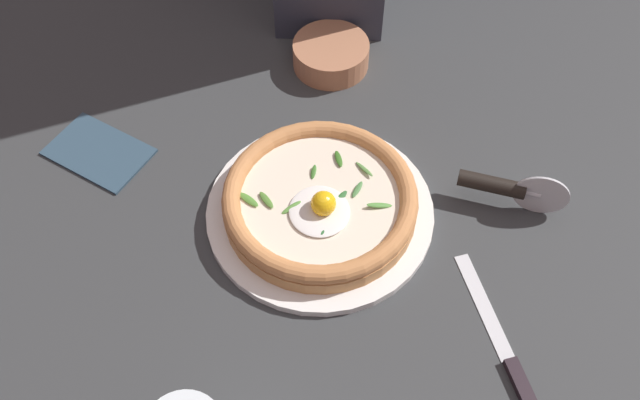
{
  "coord_description": "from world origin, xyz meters",
  "views": [
    {
      "loc": [
        -0.51,
        0.15,
        0.73
      ],
      "look_at": [
        -0.03,
        0.03,
        0.03
      ],
      "focal_mm": 37.44,
      "sensor_mm": 36.0,
      "label": 1
    }
  ],
  "objects_px": {
    "pizza_cutter": "(505,187)",
    "folded_napkin": "(98,151)",
    "pizza": "(320,200)",
    "table_knife": "(512,365)",
    "side_bowl": "(331,55)"
  },
  "relations": [
    {
      "from": "pizza_cutter",
      "to": "folded_napkin",
      "type": "distance_m",
      "value": 0.56
    },
    {
      "from": "side_bowl",
      "to": "pizza_cutter",
      "type": "distance_m",
      "value": 0.35
    },
    {
      "from": "side_bowl",
      "to": "folded_napkin",
      "type": "height_order",
      "value": "side_bowl"
    },
    {
      "from": "pizza",
      "to": "folded_napkin",
      "type": "xyz_separation_m",
      "value": [
        0.18,
        0.28,
        -0.03
      ]
    },
    {
      "from": "pizza",
      "to": "pizza_cutter",
      "type": "xyz_separation_m",
      "value": [
        -0.04,
        -0.24,
        0.0
      ]
    },
    {
      "from": "pizza_cutter",
      "to": "table_knife",
      "type": "height_order",
      "value": "pizza_cutter"
    },
    {
      "from": "pizza_cutter",
      "to": "table_knife",
      "type": "relative_size",
      "value": 0.56
    },
    {
      "from": "pizza",
      "to": "pizza_cutter",
      "type": "relative_size",
      "value": 1.95
    },
    {
      "from": "pizza_cutter",
      "to": "folded_napkin",
      "type": "xyz_separation_m",
      "value": [
        0.22,
        0.51,
        -0.03
      ]
    },
    {
      "from": "pizza",
      "to": "table_knife",
      "type": "distance_m",
      "value": 0.3
    },
    {
      "from": "table_knife",
      "to": "folded_napkin",
      "type": "relative_size",
      "value": 1.65
    },
    {
      "from": "pizza",
      "to": "side_bowl",
      "type": "height_order",
      "value": "pizza"
    },
    {
      "from": "side_bowl",
      "to": "folded_napkin",
      "type": "bearing_deg",
      "value": 104.27
    },
    {
      "from": "pizza_cutter",
      "to": "folded_napkin",
      "type": "bearing_deg",
      "value": 66.75
    },
    {
      "from": "pizza",
      "to": "side_bowl",
      "type": "bearing_deg",
      "value": -17.69
    }
  ]
}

